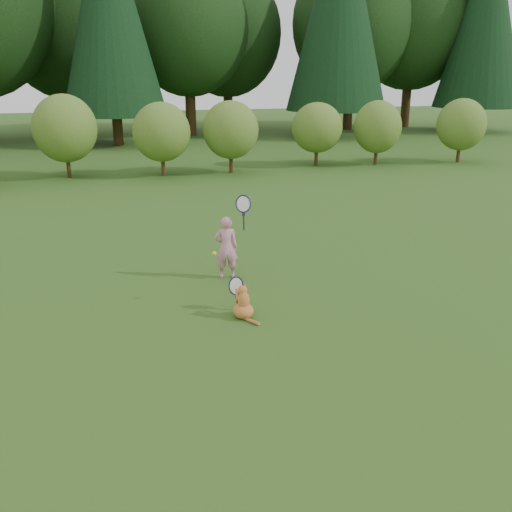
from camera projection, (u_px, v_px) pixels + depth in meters
name	position (u px, v px, depth m)	size (l,w,h in m)	color
ground	(258.00, 316.00, 8.76)	(100.00, 100.00, 0.00)	#254A14
shrub_row	(158.00, 136.00, 20.24)	(28.00, 3.00, 2.80)	#4E6A21
child	(227.00, 246.00, 10.21)	(0.67, 0.45, 1.71)	pink
cat	(243.00, 300.00, 8.64)	(0.37, 0.68, 0.72)	#BD6B24
tennis_ball	(214.00, 253.00, 9.01)	(0.07, 0.07, 0.07)	yellow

